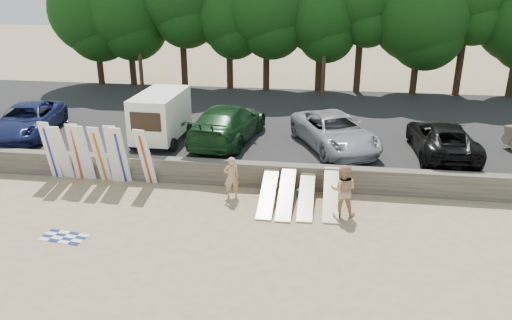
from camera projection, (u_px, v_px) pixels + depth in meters
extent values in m
plane|color=tan|center=(257.00, 220.00, 17.66)|extent=(120.00, 120.00, 0.00)
cube|color=#6B6356|center=(267.00, 175.00, 20.25)|extent=(44.00, 0.50, 1.00)
cube|color=#282828|center=(283.00, 125.00, 27.23)|extent=(44.00, 14.50, 0.70)
cylinder|color=#382616|center=(99.00, 60.00, 34.85)|extent=(0.44, 0.44, 3.39)
sphere|color=#194814|center=(94.00, 10.00, 33.66)|extent=(5.98, 5.98, 5.98)
cylinder|color=#382616|center=(132.00, 59.00, 34.50)|extent=(0.44, 0.44, 3.55)
sphere|color=#194814|center=(127.00, 7.00, 33.26)|extent=(6.14, 6.14, 6.14)
cylinder|color=#382616|center=(184.00, 56.00, 33.90)|extent=(0.44, 0.44, 4.22)
cylinder|color=#382616|center=(230.00, 63.00, 33.64)|extent=(0.44, 0.44, 3.34)
sphere|color=#194814|center=(229.00, 13.00, 32.46)|extent=(4.84, 4.84, 4.84)
cylinder|color=#382616|center=(266.00, 62.00, 33.08)|extent=(0.44, 0.44, 3.68)
sphere|color=#194814|center=(267.00, 6.00, 31.79)|extent=(5.64, 5.64, 5.64)
cylinder|color=#382616|center=(319.00, 66.00, 32.85)|extent=(0.44, 0.44, 3.32)
sphere|color=#194814|center=(321.00, 15.00, 31.69)|extent=(5.00, 5.00, 5.00)
cylinder|color=#382616|center=(358.00, 61.00, 32.39)|extent=(0.44, 0.44, 4.04)
cylinder|color=#382616|center=(415.00, 67.00, 32.02)|extent=(0.44, 0.44, 3.45)
sphere|color=#194814|center=(421.00, 13.00, 30.81)|extent=(6.25, 6.25, 6.25)
cylinder|color=#382616|center=(460.00, 61.00, 31.51)|extent=(0.44, 0.44, 4.35)
cylinder|color=#473321|center=(137.00, 21.00, 31.89)|extent=(0.26, 0.26, 9.00)
cylinder|color=#473321|center=(326.00, 24.00, 30.31)|extent=(0.26, 0.26, 9.00)
cube|color=white|center=(161.00, 114.00, 23.07)|extent=(1.94, 3.71, 2.01)
cube|color=black|center=(145.00, 122.00, 21.31)|extent=(1.37, 0.08, 0.82)
cylinder|color=black|center=(133.00, 142.00, 22.50)|extent=(0.20, 0.61, 0.60)
cylinder|color=black|center=(174.00, 145.00, 22.19)|extent=(0.20, 0.61, 0.60)
cylinder|color=black|center=(152.00, 127.00, 24.69)|extent=(0.20, 0.61, 0.60)
cylinder|color=black|center=(189.00, 129.00, 24.38)|extent=(0.20, 0.61, 0.60)
imported|color=#151C4C|center=(27.00, 120.00, 24.20)|extent=(3.50, 5.81, 1.51)
imported|color=#133518|center=(228.00, 123.00, 23.37)|extent=(3.26, 6.21, 1.72)
imported|color=#9B9BA0|center=(335.00, 131.00, 22.48)|extent=(4.60, 6.09, 1.54)
imported|color=black|center=(442.00, 138.00, 21.75)|extent=(2.55, 5.28, 1.45)
cube|color=white|center=(50.00, 150.00, 20.71)|extent=(0.55, 0.57, 2.57)
cube|color=white|center=(62.00, 153.00, 20.51)|extent=(0.50, 0.83, 2.50)
cube|color=white|center=(77.00, 152.00, 20.53)|extent=(0.58, 0.64, 2.56)
cube|color=white|center=(84.00, 153.00, 20.41)|extent=(0.50, 0.69, 2.54)
cube|color=white|center=(100.00, 154.00, 20.29)|extent=(0.56, 0.76, 2.53)
cube|color=white|center=(114.00, 154.00, 20.24)|extent=(0.53, 0.55, 2.57)
cube|color=white|center=(120.00, 155.00, 20.21)|extent=(0.50, 0.72, 2.53)
cube|color=white|center=(145.00, 157.00, 20.02)|extent=(0.62, 0.84, 2.52)
cube|color=beige|center=(268.00, 192.00, 18.80)|extent=(0.56, 2.90, 0.89)
cube|color=beige|center=(286.00, 193.00, 18.64)|extent=(0.56, 2.89, 0.96)
cube|color=beige|center=(306.00, 195.00, 18.66)|extent=(0.56, 2.92, 0.83)
cube|color=beige|center=(331.00, 194.00, 18.52)|extent=(0.56, 2.87, 1.02)
imported|color=tan|center=(231.00, 177.00, 19.20)|extent=(0.70, 0.58, 1.66)
imported|color=tan|center=(343.00, 190.00, 17.76)|extent=(1.00, 0.81, 1.92)
cube|color=#217B3D|center=(302.00, 193.00, 19.39)|extent=(0.46, 0.41, 0.32)
cube|color=orange|center=(331.00, 194.00, 19.49)|extent=(0.32, 0.27, 0.22)
plane|color=white|center=(64.00, 237.00, 16.55)|extent=(1.68, 1.68, 0.00)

